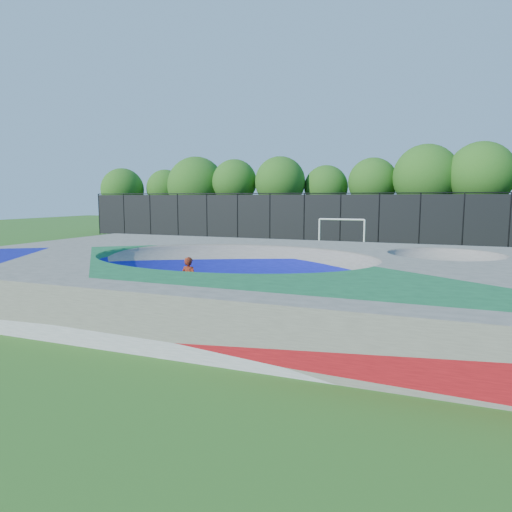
{
  "coord_description": "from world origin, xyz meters",
  "views": [
    {
      "loc": [
        7.04,
        -15.56,
        3.66
      ],
      "look_at": [
        -0.22,
        3.0,
        1.1
      ],
      "focal_mm": 32.0,
      "sensor_mm": 36.0,
      "label": 1
    }
  ],
  "objects": [
    {
      "name": "skater",
      "position": [
        -0.75,
        -1.99,
        0.82
      ],
      "size": [
        0.63,
        0.44,
        1.65
      ],
      "primitive_type": "imported",
      "rotation": [
        0.0,
        0.0,
        3.06
      ],
      "color": "red",
      "rests_on": "ground"
    },
    {
      "name": "skateboard",
      "position": [
        -0.75,
        -1.99,
        0.03
      ],
      "size": [
        0.81,
        0.39,
        0.05
      ],
      "primitive_type": "cube",
      "rotation": [
        0.0,
        0.0,
        -0.23
      ],
      "color": "black",
      "rests_on": "ground"
    },
    {
      "name": "fence",
      "position": [
        0.0,
        21.0,
        2.1
      ],
      "size": [
        48.09,
        0.09,
        4.04
      ],
      "color": "black",
      "rests_on": "ground"
    },
    {
      "name": "soccer_goal",
      "position": [
        0.93,
        16.65,
        1.52
      ],
      "size": [
        3.31,
        0.12,
        2.18
      ],
      "color": "white",
      "rests_on": "ground"
    },
    {
      "name": "ground",
      "position": [
        0.0,
        0.0,
        0.0
      ],
      "size": [
        120.0,
        120.0,
        0.0
      ],
      "primitive_type": "plane",
      "color": "#285C19",
      "rests_on": "ground"
    },
    {
      "name": "treeline",
      "position": [
        0.08,
        25.67,
        5.07
      ],
      "size": [
        52.12,
        6.96,
        8.4
      ],
      "color": "#452C22",
      "rests_on": "ground"
    },
    {
      "name": "skate_deck",
      "position": [
        0.0,
        0.0,
        0.75
      ],
      "size": [
        22.0,
        14.0,
        1.5
      ],
      "primitive_type": "cube",
      "color": "gray",
      "rests_on": "ground"
    }
  ]
}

